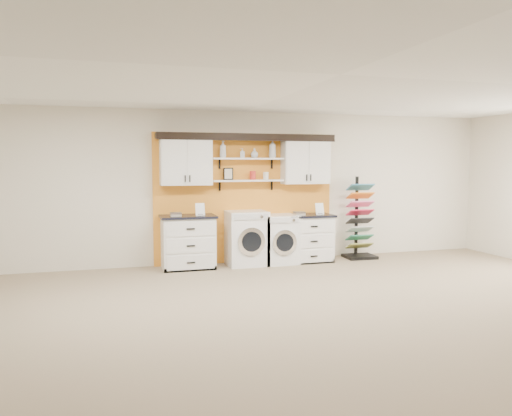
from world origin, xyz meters
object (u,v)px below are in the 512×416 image
object	(u,v)px
washer	(246,238)
sample_rack	(359,232)
base_cabinet_left	(188,242)
dryer	(279,239)
base_cabinet_right	(308,238)

from	to	relation	value
washer	sample_rack	world-z (taller)	sample_rack
base_cabinet_left	dryer	distance (m)	1.68
washer	base_cabinet_right	bearing A→B (deg)	0.16
dryer	washer	bearing A→B (deg)	180.00
washer	dryer	size ratio (longest dim) A/B	1.10
base_cabinet_left	sample_rack	xyz separation A→B (m)	(3.36, 0.03, 0.04)
dryer	base_cabinet_right	bearing A→B (deg)	0.34
base_cabinet_left	sample_rack	bearing A→B (deg)	0.58
base_cabinet_right	sample_rack	world-z (taller)	sample_rack
base_cabinet_right	sample_rack	size ratio (longest dim) A/B	0.57
washer	sample_rack	size ratio (longest dim) A/B	0.62
base_cabinet_right	sample_rack	bearing A→B (deg)	1.77
base_cabinet_left	sample_rack	size ratio (longest dim) A/B	0.60
washer	sample_rack	distance (m)	2.30
dryer	sample_rack	bearing A→B (deg)	1.27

